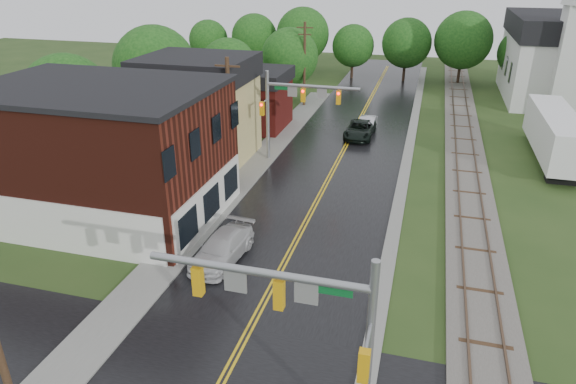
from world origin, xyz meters
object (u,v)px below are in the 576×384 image
at_px(traffic_signal_far, 294,101).
at_px(sedan_silver, 367,125).
at_px(brick_building, 102,152).
at_px(utility_pole_b, 230,119).
at_px(tree_left_e, 291,58).
at_px(construction_barrel, 203,266).
at_px(semi_trailer, 555,133).
at_px(church, 560,49).
at_px(utility_pole_c, 304,63).
at_px(tree_left_c, 230,69).
at_px(tree_left_a, 69,101).
at_px(tree_left_b, 156,70).
at_px(traffic_signal_near, 302,312).
at_px(suv_dark, 360,130).
at_px(pickup_white, 222,248).

bearing_deg(traffic_signal_far, sedan_silver, 63.74).
bearing_deg(sedan_silver, brick_building, -121.05).
distance_m(utility_pole_b, tree_left_e, 23.99).
relative_size(sedan_silver, construction_barrel, 4.71).
bearing_deg(semi_trailer, construction_barrel, -131.81).
bearing_deg(church, sedan_silver, -137.42).
relative_size(utility_pole_c, tree_left_c, 1.18).
relative_size(tree_left_a, tree_left_b, 0.89).
height_order(traffic_signal_far, tree_left_a, tree_left_a).
bearing_deg(traffic_signal_near, tree_left_b, 125.49).
distance_m(traffic_signal_far, tree_left_b, 15.21).
bearing_deg(suv_dark, brick_building, -123.07).
xyz_separation_m(traffic_signal_far, tree_left_c, (-10.38, 12.90, -0.46)).
distance_m(traffic_signal_far, construction_barrel, 17.60).
distance_m(church, suv_dark, 27.61).
bearing_deg(brick_building, tree_left_a, 136.87).
distance_m(brick_building, construction_barrel, 10.67).
relative_size(utility_pole_c, pickup_white, 1.78).
height_order(traffic_signal_near, construction_barrel, traffic_signal_near).
bearing_deg(construction_barrel, utility_pole_b, 103.96).
height_order(church, utility_pole_c, church).
relative_size(church, traffic_signal_far, 2.72).
bearing_deg(utility_pole_b, suv_dark, 58.83).
bearing_deg(construction_barrel, tree_left_a, 143.41).
bearing_deg(tree_left_b, tree_left_e, 57.26).
height_order(traffic_signal_near, suv_dark, traffic_signal_near).
height_order(tree_left_c, construction_barrel, tree_left_c).
xyz_separation_m(utility_pole_b, tree_left_e, (-2.05, 23.90, 0.09)).
distance_m(church, tree_left_e, 29.91).
bearing_deg(tree_left_c, pickup_white, -69.67).
distance_m(utility_pole_c, tree_left_b, 16.42).
distance_m(traffic_signal_far, utility_pole_b, 6.01).
distance_m(utility_pole_c, construction_barrel, 34.40).
xyz_separation_m(church, traffic_signal_near, (-16.53, -51.74, -0.87)).
distance_m(brick_building, tree_left_c, 24.94).
xyz_separation_m(brick_building, semi_trailer, (29.05, 17.79, -1.83)).
distance_m(utility_pole_b, sedan_silver, 17.01).
bearing_deg(pickup_white, construction_barrel, -102.93).
bearing_deg(traffic_signal_near, church, 72.28).
height_order(tree_left_c, tree_left_e, tree_left_e).
xyz_separation_m(utility_pole_b, tree_left_c, (-7.05, 17.90, -0.21)).
distance_m(traffic_signal_near, tree_left_b, 36.73).
bearing_deg(semi_trailer, church, 80.68).
distance_m(tree_left_b, pickup_white, 25.53).
distance_m(tree_left_b, semi_trailer, 34.59).
height_order(traffic_signal_far, suv_dark, traffic_signal_far).
relative_size(church, construction_barrel, 22.60).
xyz_separation_m(traffic_signal_near, tree_left_b, (-21.32, 29.90, 0.75)).
bearing_deg(tree_left_e, sedan_silver, -43.20).
distance_m(traffic_signal_far, tree_left_e, 19.65).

